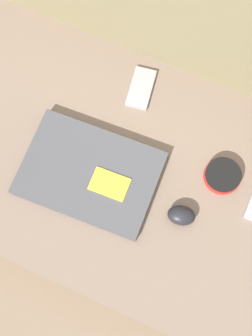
{
  "coord_description": "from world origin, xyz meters",
  "views": [
    {
      "loc": [
        0.13,
        -0.3,
        1.27
      ],
      "look_at": [
        0.0,
        0.0,
        0.18
      ],
      "focal_mm": 50.0,
      "sensor_mm": 36.0,
      "label": 1
    }
  ],
  "objects": [
    {
      "name": "speaker_puck",
      "position": [
        0.22,
        0.08,
        0.17
      ],
      "size": [
        0.09,
        0.09,
        0.03
      ],
      "color": "red",
      "rests_on": "couch_seat"
    },
    {
      "name": "laptop",
      "position": [
        -0.08,
        -0.05,
        0.17
      ],
      "size": [
        0.34,
        0.25,
        0.03
      ],
      "rotation": [
        0.0,
        0.0,
        0.05
      ],
      "color": "#47474C",
      "rests_on": "couch_seat"
    },
    {
      "name": "couch_seat",
      "position": [
        0.0,
        0.0,
        0.08
      ],
      "size": [
        1.08,
        0.63,
        0.16
      ],
      "color": "#7A6656",
      "rests_on": "ground_plane"
    },
    {
      "name": "couch_backrest",
      "position": [
        0.0,
        0.41,
        0.28
      ],
      "size": [
        1.08,
        0.2,
        0.55
      ],
      "color": "#756B4C",
      "rests_on": "ground_plane"
    },
    {
      "name": "computer_mouse",
      "position": [
        0.17,
        -0.05,
        0.18
      ],
      "size": [
        0.08,
        0.06,
        0.04
      ],
      "rotation": [
        0.0,
        0.0,
        0.25
      ],
      "color": "black",
      "rests_on": "couch_seat"
    },
    {
      "name": "ground_plane",
      "position": [
        0.0,
        0.0,
        0.0
      ],
      "size": [
        8.0,
        8.0,
        0.0
      ],
      "primitive_type": "plane",
      "color": "#7A6651"
    },
    {
      "name": "phone_black",
      "position": [
        -0.05,
        0.22,
        0.16
      ],
      "size": [
        0.07,
        0.12,
        0.01
      ],
      "rotation": [
        0.0,
        0.0,
        0.16
      ],
      "color": "#99999E",
      "rests_on": "couch_seat"
    }
  ]
}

